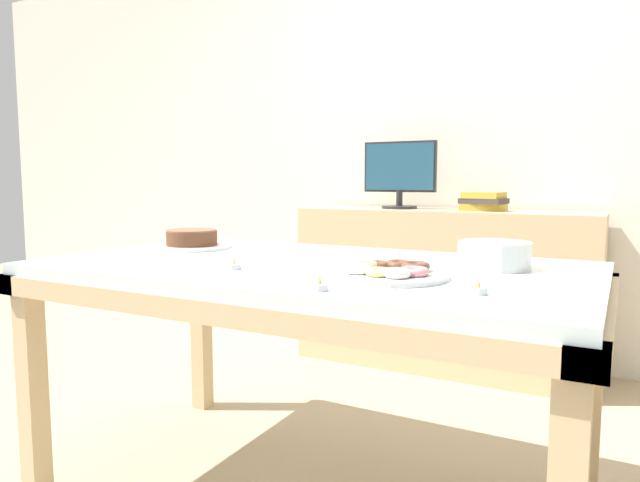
{
  "coord_description": "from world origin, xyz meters",
  "views": [
    {
      "loc": [
        0.87,
        -1.56,
        1.04
      ],
      "look_at": [
        -0.01,
        0.09,
        0.84
      ],
      "focal_mm": 32.0,
      "sensor_mm": 36.0,
      "label": 1
    }
  ],
  "objects_px": {
    "computer_monitor": "(400,175)",
    "plate_stack": "(494,255)",
    "tealight_near_cakes": "(320,287)",
    "tealight_left_edge": "(479,290)",
    "tealight_right_edge": "(234,266)",
    "cake_chocolate_round": "(192,240)",
    "book_stack": "(484,201)",
    "pastry_platter": "(389,272)"
  },
  "relations": [
    {
      "from": "computer_monitor",
      "to": "tealight_near_cakes",
      "type": "distance_m",
      "value": 1.98
    },
    {
      "from": "book_stack",
      "to": "tealight_right_edge",
      "type": "relative_size",
      "value": 6.12
    },
    {
      "from": "cake_chocolate_round",
      "to": "tealight_left_edge",
      "type": "height_order",
      "value": "cake_chocolate_round"
    },
    {
      "from": "tealight_left_edge",
      "to": "tealight_near_cakes",
      "type": "height_order",
      "value": "same"
    },
    {
      "from": "plate_stack",
      "to": "tealight_near_cakes",
      "type": "xyz_separation_m",
      "value": [
        -0.29,
        -0.55,
        -0.03
      ]
    },
    {
      "from": "computer_monitor",
      "to": "tealight_right_edge",
      "type": "height_order",
      "value": "computer_monitor"
    },
    {
      "from": "computer_monitor",
      "to": "plate_stack",
      "type": "xyz_separation_m",
      "value": [
        0.8,
        -1.35,
        -0.25
      ]
    },
    {
      "from": "plate_stack",
      "to": "tealight_left_edge",
      "type": "distance_m",
      "value": 0.41
    },
    {
      "from": "tealight_left_edge",
      "to": "cake_chocolate_round",
      "type": "bearing_deg",
      "value": 162.0
    },
    {
      "from": "book_stack",
      "to": "tealight_near_cakes",
      "type": "relative_size",
      "value": 6.12
    },
    {
      "from": "pastry_platter",
      "to": "tealight_near_cakes",
      "type": "relative_size",
      "value": 7.81
    },
    {
      "from": "plate_stack",
      "to": "tealight_near_cakes",
      "type": "distance_m",
      "value": 0.62
    },
    {
      "from": "computer_monitor",
      "to": "tealight_right_edge",
      "type": "relative_size",
      "value": 10.6
    },
    {
      "from": "book_stack",
      "to": "cake_chocolate_round",
      "type": "xyz_separation_m",
      "value": [
        -0.8,
        -1.38,
        -0.12
      ]
    },
    {
      "from": "cake_chocolate_round",
      "to": "plate_stack",
      "type": "distance_m",
      "value": 1.13
    },
    {
      "from": "computer_monitor",
      "to": "tealight_right_edge",
      "type": "distance_m",
      "value": 1.76
    },
    {
      "from": "book_stack",
      "to": "plate_stack",
      "type": "height_order",
      "value": "book_stack"
    },
    {
      "from": "computer_monitor",
      "to": "tealight_right_edge",
      "type": "bearing_deg",
      "value": -85.58
    },
    {
      "from": "computer_monitor",
      "to": "tealight_left_edge",
      "type": "bearing_deg",
      "value": -64.29
    },
    {
      "from": "computer_monitor",
      "to": "cake_chocolate_round",
      "type": "distance_m",
      "value": 1.44
    },
    {
      "from": "tealight_right_edge",
      "to": "tealight_left_edge",
      "type": "bearing_deg",
      "value": -2.55
    },
    {
      "from": "tealight_near_cakes",
      "to": "tealight_right_edge",
      "type": "relative_size",
      "value": 1.0
    },
    {
      "from": "cake_chocolate_round",
      "to": "pastry_platter",
      "type": "xyz_separation_m",
      "value": [
        0.91,
        -0.27,
        -0.02
      ]
    },
    {
      "from": "book_stack",
      "to": "tealight_left_edge",
      "type": "bearing_deg",
      "value": -77.93
    },
    {
      "from": "tealight_left_edge",
      "to": "tealight_right_edge",
      "type": "xyz_separation_m",
      "value": [
        -0.71,
        0.03,
        0.0
      ]
    },
    {
      "from": "tealight_near_cakes",
      "to": "tealight_right_edge",
      "type": "height_order",
      "value": "same"
    },
    {
      "from": "computer_monitor",
      "to": "book_stack",
      "type": "distance_m",
      "value": 0.49
    },
    {
      "from": "computer_monitor",
      "to": "cake_chocolate_round",
      "type": "relative_size",
      "value": 1.41
    },
    {
      "from": "book_stack",
      "to": "pastry_platter",
      "type": "relative_size",
      "value": 0.78
    },
    {
      "from": "plate_stack",
      "to": "tealight_left_edge",
      "type": "xyz_separation_m",
      "value": [
        0.05,
        -0.41,
        -0.03
      ]
    },
    {
      "from": "pastry_platter",
      "to": "plate_stack",
      "type": "distance_m",
      "value": 0.37
    },
    {
      "from": "book_stack",
      "to": "cake_chocolate_round",
      "type": "height_order",
      "value": "book_stack"
    },
    {
      "from": "tealight_left_edge",
      "to": "book_stack",
      "type": "bearing_deg",
      "value": 102.07
    },
    {
      "from": "pastry_platter",
      "to": "tealight_near_cakes",
      "type": "height_order",
      "value": "same"
    },
    {
      "from": "tealight_near_cakes",
      "to": "tealight_right_edge",
      "type": "bearing_deg",
      "value": 156.0
    },
    {
      "from": "computer_monitor",
      "to": "tealight_near_cakes",
      "type": "height_order",
      "value": "computer_monitor"
    },
    {
      "from": "tealight_left_edge",
      "to": "tealight_right_edge",
      "type": "height_order",
      "value": "same"
    },
    {
      "from": "tealight_left_edge",
      "to": "tealight_near_cakes",
      "type": "bearing_deg",
      "value": -158.37
    },
    {
      "from": "tealight_right_edge",
      "to": "computer_monitor",
      "type": "bearing_deg",
      "value": 94.42
    },
    {
      "from": "cake_chocolate_round",
      "to": "tealight_near_cakes",
      "type": "relative_size",
      "value": 7.53
    },
    {
      "from": "tealight_near_cakes",
      "to": "tealight_left_edge",
      "type": "bearing_deg",
      "value": 21.63
    },
    {
      "from": "cake_chocolate_round",
      "to": "plate_stack",
      "type": "relative_size",
      "value": 1.43
    }
  ]
}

